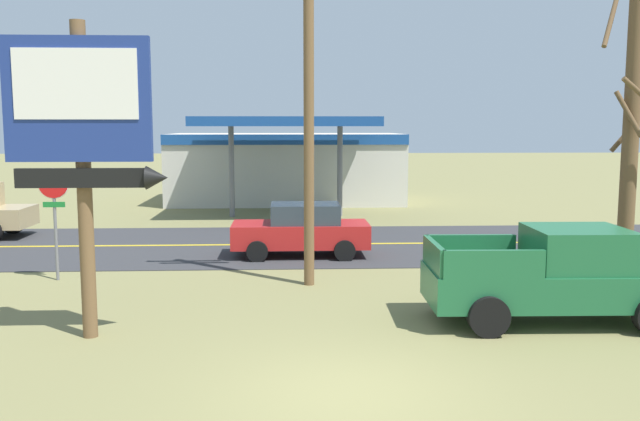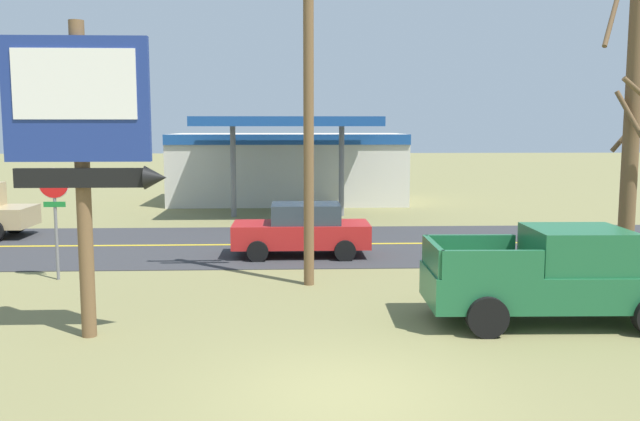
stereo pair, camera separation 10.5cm
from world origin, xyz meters
name	(u,v)px [view 2 (the right image)]	position (x,y,z in m)	size (l,w,h in m)	color
ground_plane	(342,394)	(0.00, 0.00, 0.00)	(180.00, 180.00, 0.00)	olive
road_asphalt	(314,244)	(0.00, 13.00, 0.01)	(140.00, 8.00, 0.02)	#333335
road_centre_line	(314,244)	(0.00, 13.00, 0.02)	(126.00, 0.20, 0.01)	gold
motel_sign	(82,130)	(-4.59, 2.91, 3.94)	(2.91, 0.54, 5.94)	brown
stop_sign	(55,203)	(-6.90, 7.99, 2.03)	(0.80, 0.08, 2.95)	slate
utility_pole	(309,91)	(-0.32, 7.16, 4.89)	(2.18, 0.26, 9.09)	brown
bare_tree	(631,136)	(7.66, 6.74, 3.77)	(1.78, 1.75, 7.60)	brown
gas_station	(288,165)	(-0.93, 26.02, 1.94)	(12.00, 11.50, 4.40)	beige
pickup_green_parked_on_lawn	(557,276)	(4.68, 3.61, 0.96)	(5.25, 2.34, 1.96)	#1E6038
car_red_near_lane	(302,230)	(-0.43, 11.00, 0.83)	(4.20, 2.00, 1.64)	red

